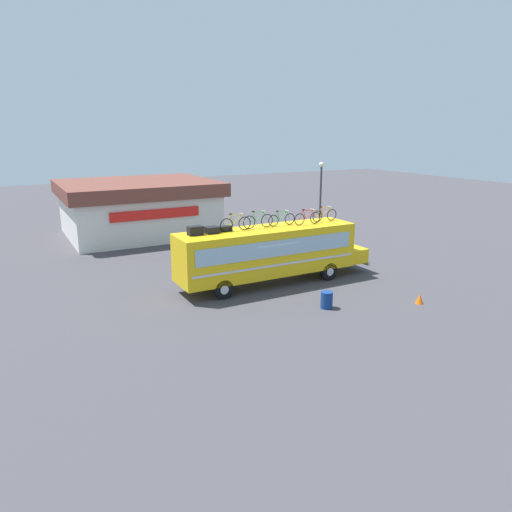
{
  "coord_description": "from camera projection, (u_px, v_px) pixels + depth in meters",
  "views": [
    {
      "loc": [
        -12.51,
        -21.75,
        8.27
      ],
      "look_at": [
        -0.69,
        0.0,
        1.68
      ],
      "focal_mm": 33.32,
      "sensor_mm": 36.0,
      "label": 1
    }
  ],
  "objects": [
    {
      "name": "bus",
      "position": [
        270.0,
        251.0,
        25.99
      ],
      "size": [
        11.5,
        2.47,
        3.14
      ],
      "color": "yellow",
      "rests_on": "ground"
    },
    {
      "name": "rooftop_bicycle_4",
      "position": [
        307.0,
        218.0,
        26.48
      ],
      "size": [
        1.72,
        0.44,
        0.89
      ],
      "color": "black",
      "rests_on": "bus"
    },
    {
      "name": "luggage_bag_2",
      "position": [
        211.0,
        230.0,
        24.25
      ],
      "size": [
        0.64,
        0.55,
        0.35
      ],
      "primitive_type": "cube",
      "color": "black",
      "rests_on": "bus"
    },
    {
      "name": "roadside_building",
      "position": [
        138.0,
        207.0,
        38.48
      ],
      "size": [
        11.84,
        10.09,
        4.3
      ],
      "color": "silver",
      "rests_on": "ground"
    },
    {
      "name": "rooftop_bicycle_1",
      "position": [
        236.0,
        224.0,
        24.76
      ],
      "size": [
        1.78,
        0.44,
        0.96
      ],
      "color": "black",
      "rests_on": "bus"
    },
    {
      "name": "street_lamp",
      "position": [
        320.0,
        196.0,
        33.35
      ],
      "size": [
        0.35,
        0.35,
        6.13
      ],
      "color": "#38383D",
      "rests_on": "ground"
    },
    {
      "name": "rooftop_bicycle_3",
      "position": [
        282.0,
        219.0,
        26.2
      ],
      "size": [
        1.7,
        0.44,
        0.86
      ],
      "color": "black",
      "rests_on": "bus"
    },
    {
      "name": "luggage_bag_3",
      "position": [
        225.0,
        229.0,
        24.72
      ],
      "size": [
        0.76,
        0.35,
        0.29
      ],
      "primitive_type": "cube",
      "color": "black",
      "rests_on": "bus"
    },
    {
      "name": "rooftop_bicycle_5",
      "position": [
        325.0,
        215.0,
        27.42
      ],
      "size": [
        1.69,
        0.44,
        0.89
      ],
      "color": "black",
      "rests_on": "bus"
    },
    {
      "name": "trash_bin",
      "position": [
        327.0,
        300.0,
        22.67
      ],
      "size": [
        0.57,
        0.57,
        0.81
      ],
      "primitive_type": "cylinder",
      "color": "navy",
      "rests_on": "ground"
    },
    {
      "name": "luggage_bag_1",
      "position": [
        195.0,
        231.0,
        23.86
      ],
      "size": [
        0.74,
        0.48,
        0.45
      ],
      "primitive_type": "cube",
      "color": "black",
      "rests_on": "bus"
    },
    {
      "name": "rooftop_bicycle_2",
      "position": [
        258.0,
        221.0,
        25.5
      ],
      "size": [
        1.82,
        0.44,
        0.96
      ],
      "color": "black",
      "rests_on": "bus"
    },
    {
      "name": "traffic_cone",
      "position": [
        420.0,
        299.0,
        23.28
      ],
      "size": [
        0.39,
        0.39,
        0.5
      ],
      "primitive_type": "cone",
      "color": "orange",
      "rests_on": "ground"
    },
    {
      "name": "ground_plane",
      "position": [
        267.0,
        284.0,
        26.36
      ],
      "size": [
        120.0,
        120.0,
        0.0
      ],
      "primitive_type": "plane",
      "color": "#423F44"
    }
  ]
}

